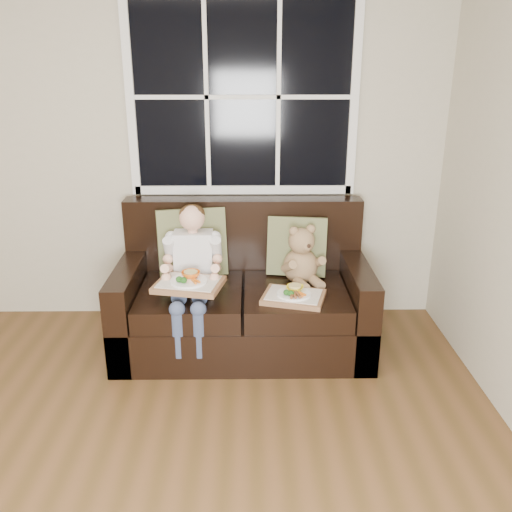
{
  "coord_description": "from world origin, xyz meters",
  "views": [
    {
      "loc": [
        0.83,
        -1.44,
        1.89
      ],
      "look_at": [
        0.87,
        1.85,
        0.7
      ],
      "focal_mm": 38.0,
      "sensor_mm": 36.0,
      "label": 1
    }
  ],
  "objects_px": {
    "loveseat": "(243,300)",
    "tray_left": "(189,283)",
    "tray_right": "(294,296)",
    "teddy_bear": "(301,259)",
    "child": "(192,262)"
  },
  "relations": [
    {
      "from": "loveseat",
      "to": "tray_left",
      "type": "xyz_separation_m",
      "value": [
        -0.34,
        -0.31,
        0.27
      ]
    },
    {
      "from": "teddy_bear",
      "to": "child",
      "type": "bearing_deg",
      "value": 168.93
    },
    {
      "from": "teddy_bear",
      "to": "tray_right",
      "type": "distance_m",
      "value": 0.33
    },
    {
      "from": "child",
      "to": "tray_right",
      "type": "height_order",
      "value": "child"
    },
    {
      "from": "loveseat",
      "to": "tray_right",
      "type": "bearing_deg",
      "value": -42.54
    },
    {
      "from": "child",
      "to": "tray_right",
      "type": "relative_size",
      "value": 1.91
    },
    {
      "from": "tray_left",
      "to": "tray_right",
      "type": "relative_size",
      "value": 1.04
    },
    {
      "from": "teddy_bear",
      "to": "tray_left",
      "type": "bearing_deg",
      "value": -177.22
    },
    {
      "from": "child",
      "to": "teddy_bear",
      "type": "distance_m",
      "value": 0.74
    },
    {
      "from": "tray_right",
      "to": "tray_left",
      "type": "bearing_deg",
      "value": -163.76
    },
    {
      "from": "loveseat",
      "to": "tray_left",
      "type": "relative_size",
      "value": 3.66
    },
    {
      "from": "tray_left",
      "to": "tray_right",
      "type": "distance_m",
      "value": 0.67
    },
    {
      "from": "loveseat",
      "to": "teddy_bear",
      "type": "xyz_separation_m",
      "value": [
        0.39,
        -0.0,
        0.31
      ]
    },
    {
      "from": "tray_left",
      "to": "tray_right",
      "type": "xyz_separation_m",
      "value": [
        0.66,
        0.01,
        -0.1
      ]
    },
    {
      "from": "child",
      "to": "tray_left",
      "type": "distance_m",
      "value": 0.2
    }
  ]
}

